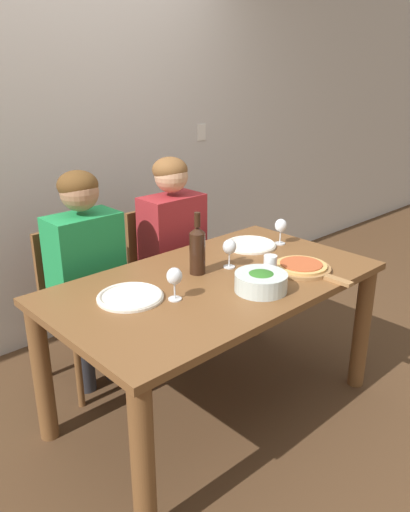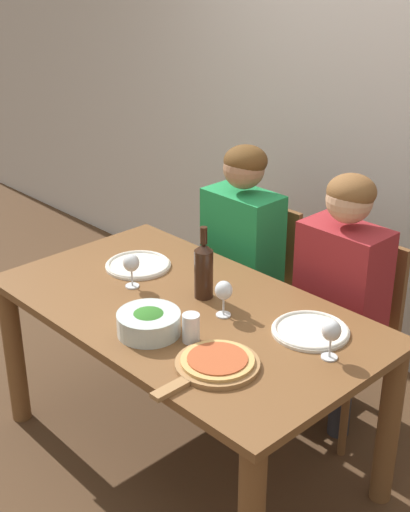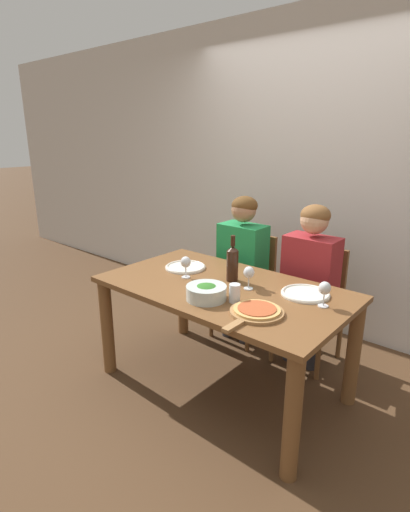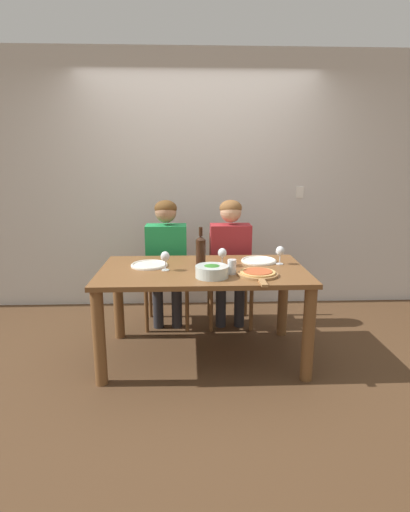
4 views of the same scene
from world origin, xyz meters
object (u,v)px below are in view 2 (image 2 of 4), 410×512
at_px(wine_bottle, 204,269).
at_px(wine_glass_left, 131,264).
at_px(chair_left, 253,282).
at_px(person_woman, 240,242).
at_px(wine_glass_right, 331,333).
at_px(chair_right, 350,324).
at_px(pizza_on_board, 216,363).
at_px(broccoli_bowl, 149,323).
at_px(dinner_plate_right, 310,330).
at_px(dinner_plate_left, 138,265).
at_px(wine_glass_centre, 224,292).
at_px(person_man, 340,282).
at_px(water_tumbler, 191,328).

xyz_separation_m(wine_bottle, wine_glass_left, (-0.28, -0.16, -0.02)).
relative_size(chair_left, person_woman, 0.72).
bearing_deg(wine_glass_left, wine_glass_right, 9.73).
bearing_deg(chair_right, pizza_on_board, -83.37).
distance_m(broccoli_bowl, dinner_plate_right, 0.61).
bearing_deg(wine_glass_left, dinner_plate_left, 134.00).
distance_m(wine_bottle, wine_glass_right, 0.65).
bearing_deg(person_woman, wine_glass_left, -87.58).
bearing_deg(dinner_plate_left, wine_glass_centre, -3.81).
distance_m(chair_right, person_man, 0.28).
bearing_deg(broccoli_bowl, wine_glass_right, 31.46).
xyz_separation_m(chair_left, chair_right, (0.61, 0.00, 0.00)).
bearing_deg(water_tumbler, wine_bottle, 128.94).
bearing_deg(chair_right, wine_glass_centre, -100.36).
xyz_separation_m(person_man, wine_glass_centre, (-0.13, -0.59, 0.12)).
bearing_deg(dinner_plate_right, chair_left, 145.22).
xyz_separation_m(dinner_plate_left, wine_glass_left, (0.14, -0.14, 0.10)).
relative_size(chair_left, broccoli_bowl, 3.61).
height_order(person_woman, broccoli_bowl, person_woman).
relative_size(person_man, wine_bottle, 3.92).
height_order(broccoli_bowl, pizza_on_board, broccoli_bowl).
distance_m(person_woman, water_tumbler, 0.98).
height_order(chair_left, person_woman, person_woman).
relative_size(wine_bottle, wine_glass_left, 2.07).
xyz_separation_m(wine_bottle, pizza_on_board, (0.41, -0.33, -0.11)).
relative_size(person_woman, dinner_plate_left, 4.14).
bearing_deg(wine_glass_right, chair_right, 118.54).
xyz_separation_m(pizza_on_board, wine_glass_right, (0.24, 0.34, 0.09)).
height_order(chair_right, wine_glass_right, wine_glass_right).
bearing_deg(dinner_plate_left, person_woman, 78.95).
relative_size(wine_bottle, wine_glass_centre, 2.07).
distance_m(chair_left, wine_glass_left, 0.89).
bearing_deg(broccoli_bowl, pizza_on_board, 3.11).
xyz_separation_m(wine_bottle, dinner_plate_right, (0.49, 0.09, -0.12)).
bearing_deg(pizza_on_board, chair_right, 96.63).
relative_size(person_man, pizza_on_board, 2.79).
xyz_separation_m(chair_right, person_man, (0.00, -0.11, 0.26)).
relative_size(person_man, dinner_plate_right, 4.14).
xyz_separation_m(chair_right, wine_glass_right, (0.35, -0.65, 0.37)).
bearing_deg(wine_glass_left, wine_glass_centre, 13.03).
bearing_deg(broccoli_bowl, person_man, 75.70).
bearing_deg(chair_left, person_woman, -90.00).
distance_m(wine_bottle, wine_glass_left, 0.32).
xyz_separation_m(broccoli_bowl, wine_glass_left, (-0.35, 0.20, 0.06)).
bearing_deg(wine_glass_right, dinner_plate_right, 150.28).
bearing_deg(person_man, person_woman, 180.00).
xyz_separation_m(chair_left, wine_glass_right, (0.96, -0.65, 0.37)).
height_order(chair_right, wine_glass_left, wine_glass_left).
distance_m(person_man, wine_glass_centre, 0.62).
distance_m(person_woman, wine_glass_left, 0.71).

